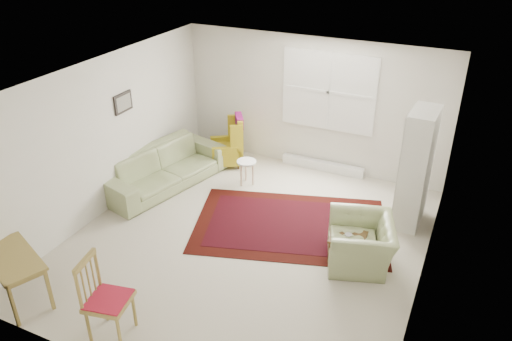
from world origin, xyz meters
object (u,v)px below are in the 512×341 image
at_px(stool, 247,172).
at_px(cabinet, 416,169).
at_px(sofa, 163,161).
at_px(armchair, 361,239).
at_px(desk_chair, 108,299).
at_px(wingback_chair, 226,141).
at_px(desk, 18,277).
at_px(coffee_table, 347,247).

xyz_separation_m(stool, cabinet, (2.88, -0.01, 0.71)).
relative_size(sofa, stool, 5.10).
bearing_deg(armchair, cabinet, 143.69).
bearing_deg(stool, desk_chair, -87.52).
relative_size(sofa, armchair, 2.38).
xyz_separation_m(sofa, armchair, (3.75, -0.70, -0.09)).
distance_m(wingback_chair, desk_chair, 4.52).
height_order(desk, desk_chair, desk_chair).
height_order(wingback_chair, coffee_table, wingback_chair).
height_order(coffee_table, desk_chair, desk_chair).
xyz_separation_m(armchair, stool, (-2.43, 1.36, -0.16)).
bearing_deg(wingback_chair, sofa, -60.73).
xyz_separation_m(wingback_chair, stool, (0.70, -0.52, -0.28)).
relative_size(wingback_chair, coffee_table, 2.17).
height_order(stool, desk, desk).
xyz_separation_m(desk, desk_chair, (1.48, 0.00, 0.21)).
distance_m(armchair, desk_chair, 3.42).
bearing_deg(coffee_table, armchair, 2.77).
height_order(sofa, armchair, sofa).
bearing_deg(coffee_table, wingback_chair, 147.43).
xyz_separation_m(armchair, desk, (-3.74, -2.57, -0.06)).
bearing_deg(cabinet, armchair, -106.06).
relative_size(coffee_table, cabinet, 0.25).
xyz_separation_m(stool, desk, (-1.31, -3.92, 0.09)).
height_order(sofa, desk, sofa).
distance_m(cabinet, desk, 5.76).
bearing_deg(sofa, stool, -49.14).
bearing_deg(wingback_chair, desk, -40.58).
relative_size(coffee_table, desk, 0.46).
relative_size(sofa, wingback_chair, 2.34).
bearing_deg(wingback_chair, cabinet, 48.88).
relative_size(stool, desk, 0.46).
distance_m(wingback_chair, stool, 0.91).
relative_size(wingback_chair, desk, 0.99).
height_order(armchair, wingback_chair, wingback_chair).
bearing_deg(stool, armchair, -29.14).
distance_m(desk, desk_chair, 1.49).
distance_m(wingback_chair, cabinet, 3.64).
bearing_deg(desk_chair, armchair, -52.75).
height_order(cabinet, desk_chair, cabinet).
xyz_separation_m(wingback_chair, desk, (-0.61, -4.44, -0.18)).
relative_size(coffee_table, stool, 1.01).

